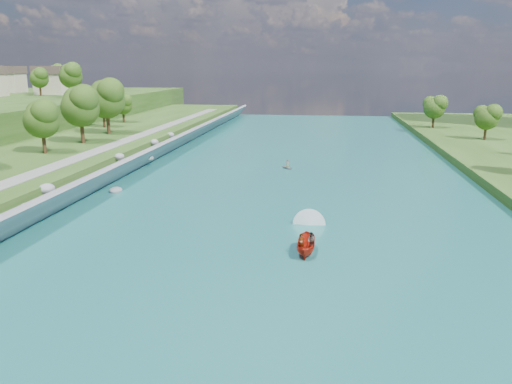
# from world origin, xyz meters

# --- Properties ---
(ground) EXTENTS (260.00, 260.00, 0.00)m
(ground) POSITION_xyz_m (0.00, 0.00, 0.00)
(ground) COLOR #2D5119
(ground) RESTS_ON ground
(river_water) EXTENTS (55.00, 240.00, 0.10)m
(river_water) POSITION_xyz_m (0.00, 20.00, 0.05)
(river_water) COLOR #19605D
(river_water) RESTS_ON ground
(ridge_west) EXTENTS (60.00, 120.00, 9.00)m
(ridge_west) POSITION_xyz_m (-82.50, 95.00, 4.50)
(ridge_west) COLOR #2D5119
(ridge_west) RESTS_ON ground
(riprap_bank) EXTENTS (5.09, 236.00, 4.41)m
(riprap_bank) POSITION_xyz_m (-25.87, 19.24, 1.84)
(riprap_bank) COLOR slate
(riprap_bank) RESTS_ON ground
(riverside_path) EXTENTS (3.00, 200.00, 0.10)m
(riverside_path) POSITION_xyz_m (-32.50, 20.00, 3.55)
(riverside_path) COLOR gray
(riverside_path) RESTS_ON berm_west
(ridge_houses) EXTENTS (29.50, 29.50, 8.40)m
(ridge_houses) POSITION_xyz_m (-88.67, 100.00, 13.31)
(ridge_houses) COLOR beige
(ridge_houses) RESTS_ON ridge_west
(trees_ridge) EXTENTS (25.43, 45.23, 10.84)m
(trees_ridge) POSITION_xyz_m (-74.02, 89.36, 14.06)
(trees_ridge) COLOR #264512
(trees_ridge) RESTS_ON ridge_west
(motorboat) EXTENTS (3.60, 19.04, 2.04)m
(motorboat) POSITION_xyz_m (3.43, 2.44, 0.85)
(motorboat) COLOR #AE1F0D
(motorboat) RESTS_ON river_water
(raft) EXTENTS (2.87, 3.09, 1.48)m
(raft) POSITION_xyz_m (-1.44, 41.21, 0.43)
(raft) COLOR gray
(raft) RESTS_ON river_water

